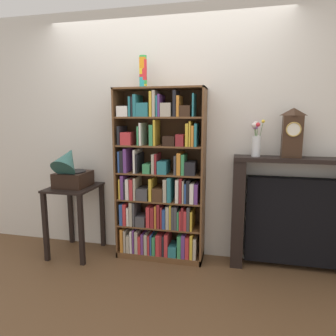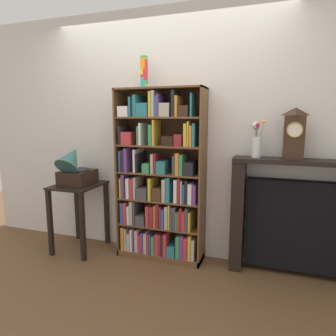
# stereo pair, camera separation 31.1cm
# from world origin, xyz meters

# --- Properties ---
(ground_plane) EXTENTS (8.13, 6.40, 0.02)m
(ground_plane) POSITION_xyz_m (0.00, 0.00, -0.01)
(ground_plane) COLOR brown
(wall_back) EXTENTS (5.13, 0.08, 2.60)m
(wall_back) POSITION_xyz_m (0.21, 0.35, 1.30)
(wall_back) COLOR silver
(wall_back) RESTS_ON ground
(bookshelf) EXTENTS (0.91, 0.30, 1.78)m
(bookshelf) POSITION_xyz_m (-0.00, 0.14, 0.78)
(bookshelf) COLOR brown
(bookshelf) RESTS_ON ground
(cup_stack) EXTENTS (0.08, 0.08, 0.31)m
(cup_stack) POSITION_xyz_m (-0.18, 0.17, 1.94)
(cup_stack) COLOR #28B2B7
(cup_stack) RESTS_ON bookshelf
(side_table_left) EXTENTS (0.47, 0.55, 0.76)m
(side_table_left) POSITION_xyz_m (-0.93, 0.03, 0.56)
(side_table_left) COLOR black
(side_table_left) RESTS_ON ground
(gramophone) EXTENTS (0.32, 0.45, 0.49)m
(gramophone) POSITION_xyz_m (-0.93, -0.02, 0.95)
(gramophone) COLOR black
(gramophone) RESTS_ON side_table_left
(fireplace_mantel) EXTENTS (1.22, 0.26, 1.12)m
(fireplace_mantel) POSITION_xyz_m (1.35, 0.20, 0.55)
(fireplace_mantel) COLOR black
(fireplace_mantel) RESTS_ON ground
(mantel_clock) EXTENTS (0.18, 0.12, 0.46)m
(mantel_clock) POSITION_xyz_m (1.26, 0.18, 1.35)
(mantel_clock) COLOR #382316
(mantel_clock) RESTS_ON fireplace_mantel
(flower_vase) EXTENTS (0.12, 0.16, 0.35)m
(flower_vase) POSITION_xyz_m (0.94, 0.18, 1.27)
(flower_vase) COLOR silver
(flower_vase) RESTS_ON fireplace_mantel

